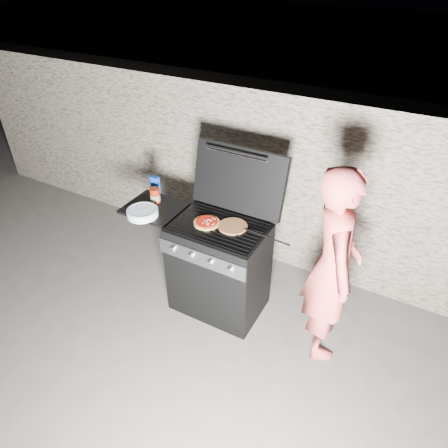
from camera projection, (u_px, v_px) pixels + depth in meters
The scene contains 10 objects.
ground at pixel (219, 304), 3.83m from camera, with size 50.00×50.00×0.00m, color #43413F.
stone_wall at pixel (269, 176), 4.08m from camera, with size 8.00×0.35×1.80m, color gray.
gas_grill at pixel (196, 259), 3.68m from camera, with size 1.34×0.79×0.91m, color black, non-canonical shape.
pizza_topped at pixel (207, 222), 3.35m from camera, with size 0.22×0.22×0.02m, color gold, non-canonical shape.
pizza_plain at pixel (233, 226), 3.31m from camera, with size 0.24×0.24×0.01m, color #B47F48.
sauce_jar at pixel (155, 195), 3.62m from camera, with size 0.09×0.09×0.14m, color maroon.
blue_carton at pixel (155, 185), 3.74m from camera, with size 0.08×0.05×0.17m, color #0A3AB7.
plate_stack at pixel (143, 213), 3.45m from camera, with size 0.27×0.27×0.06m, color white.
person at pixel (332, 267), 3.00m from camera, with size 0.61×0.40×1.67m, color #D8514E.
tongs at pixel (264, 235), 3.13m from camera, with size 0.01×0.01×0.51m, color black.
Camera 1 is at (1.35, -2.36, 2.81)m, focal length 32.00 mm.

